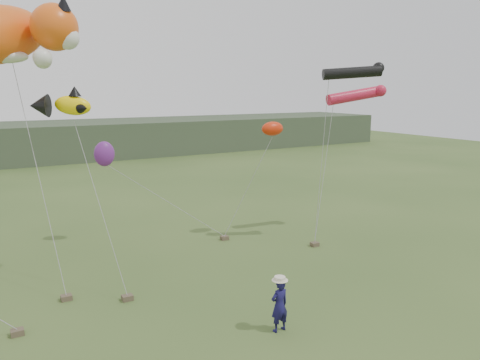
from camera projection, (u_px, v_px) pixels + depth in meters
name	position (u px, v px, depth m)	size (l,w,h in m)	color
ground	(250.00, 333.00, 15.14)	(120.00, 120.00, 0.00)	#385123
headland	(14.00, 144.00, 51.16)	(90.00, 13.00, 4.00)	#2D3D28
festival_attendant	(279.00, 305.00, 15.08)	(0.65, 0.43, 1.78)	#151244
sandbag_anchors	(169.00, 275.00, 19.56)	(14.16, 5.52, 0.20)	brown
cat_kite	(9.00, 34.00, 19.15)	(6.85, 5.22, 3.36)	#E95812
fish_kite	(61.00, 105.00, 18.18)	(2.51, 1.64, 1.20)	yellow
tube_kites	(358.00, 85.00, 23.71)	(4.61, 2.80, 2.13)	black
misc_kites	(178.00, 143.00, 23.53)	(8.97, 3.93, 2.14)	red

